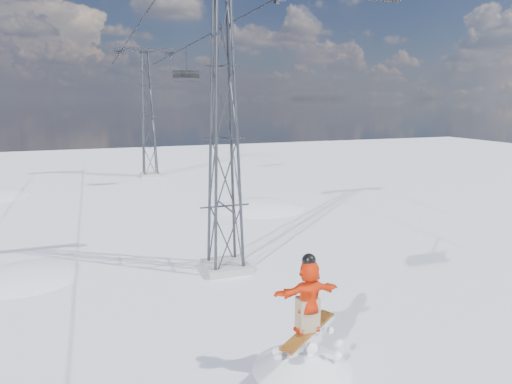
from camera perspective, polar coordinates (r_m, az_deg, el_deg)
ground at (r=12.45m, az=3.45°, el=-22.82°), size 120.00×120.00×0.00m
snow_terrain at (r=34.87m, az=-19.32°, el=-17.60°), size 39.00×37.00×22.00m
lift_tower_near at (r=18.16m, az=-4.03°, el=6.61°), size 5.20×1.80×11.43m
lift_tower_far at (r=42.73m, az=-13.36°, el=9.15°), size 5.20×1.80×11.43m
haul_cables at (r=29.58m, az=-10.64°, el=18.79°), size 4.46×51.00×0.06m
lift_chair_mid at (r=36.11m, az=-8.68°, el=14.25°), size 2.06×0.59×2.56m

